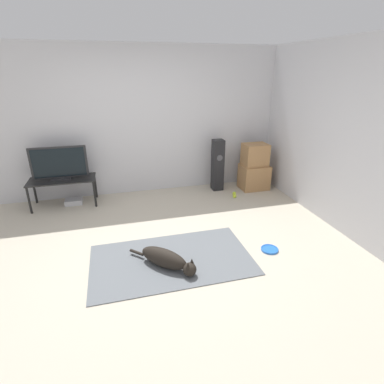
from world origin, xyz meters
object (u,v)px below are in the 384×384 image
at_px(dog, 167,259).
at_px(frisbee, 270,249).
at_px(floor_speaker, 218,165).
at_px(tv_stand, 62,182).
at_px(cardboard_box_lower, 254,177).
at_px(tennis_ball_near_speaker, 235,196).
at_px(tennis_ball_by_boxes, 234,193).
at_px(tv, 59,164).
at_px(cardboard_box_upper, 255,155).
at_px(game_console, 74,201).

xyz_separation_m(dog, frisbee, (1.34, 0.02, -0.11)).
bearing_deg(frisbee, floor_speaker, 88.68).
xyz_separation_m(dog, tv_stand, (-1.34, 2.18, 0.29)).
height_order(cardboard_box_lower, tennis_ball_near_speaker, cardboard_box_lower).
xyz_separation_m(dog, tennis_ball_by_boxes, (1.59, 1.83, -0.09)).
bearing_deg(dog, floor_speaker, 57.73).
distance_m(frisbee, tennis_ball_by_boxes, 1.82).
bearing_deg(tv, frisbee, -38.88).
xyz_separation_m(floor_speaker, tennis_ball_by_boxes, (0.21, -0.37, -0.45)).
xyz_separation_m(tv, tennis_ball_near_speaker, (2.89, -0.47, -0.70)).
bearing_deg(tennis_ball_near_speaker, cardboard_box_lower, 33.24).
bearing_deg(dog, tv, 121.59).
height_order(frisbee, tv_stand, tv_stand).
height_order(tennis_ball_by_boxes, tennis_ball_near_speaker, same).
relative_size(cardboard_box_upper, floor_speaker, 0.46).
bearing_deg(tennis_ball_by_boxes, cardboard_box_lower, 25.45).
distance_m(cardboard_box_lower, game_console, 3.31).
bearing_deg(cardboard_box_lower, cardboard_box_upper, 104.51).
distance_m(floor_speaker, tennis_ball_by_boxes, 0.62).
height_order(floor_speaker, game_console, floor_speaker).
bearing_deg(dog, tennis_ball_near_speaker, 47.79).
bearing_deg(dog, cardboard_box_upper, 45.00).
height_order(floor_speaker, tv_stand, floor_speaker).
distance_m(cardboard_box_upper, tv, 3.42).
distance_m(dog, tennis_ball_near_speaker, 2.31).
relative_size(tennis_ball_by_boxes, tennis_ball_near_speaker, 1.00).
bearing_deg(cardboard_box_lower, frisbee, -110.16).
distance_m(dog, tennis_ball_by_boxes, 2.42).
relative_size(cardboard_box_lower, tennis_ball_near_speaker, 7.81).
bearing_deg(tv_stand, floor_speaker, 0.36).
bearing_deg(tennis_ball_near_speaker, tv, 170.79).
xyz_separation_m(cardboard_box_lower, tv_stand, (-3.42, 0.12, 0.18)).
distance_m(cardboard_box_upper, tennis_ball_by_boxes, 0.84).
xyz_separation_m(frisbee, floor_speaker, (0.05, 2.17, 0.47)).
relative_size(dog, cardboard_box_lower, 1.34).
bearing_deg(frisbee, cardboard_box_lower, 69.84).
bearing_deg(cardboard_box_upper, tennis_ball_near_speaker, -145.06).
xyz_separation_m(floor_speaker, game_console, (-2.60, -0.00, -0.44)).
xyz_separation_m(frisbee, tennis_ball_near_speaker, (0.22, 1.69, 0.02)).
bearing_deg(cardboard_box_lower, game_console, 177.73).
relative_size(cardboard_box_upper, tennis_ball_near_speaker, 6.72).
bearing_deg(tennis_ball_near_speaker, dog, -132.21).
relative_size(tv, game_console, 3.10).
relative_size(tv_stand, tv, 1.20).
xyz_separation_m(frisbee, cardboard_box_lower, (0.75, 2.04, 0.22)).
xyz_separation_m(cardboard_box_lower, tennis_ball_by_boxes, (-0.49, -0.23, -0.20)).
xyz_separation_m(dog, cardboard_box_upper, (2.08, 2.08, 0.55)).
distance_m(cardboard_box_lower, tv, 3.46).
height_order(tv_stand, tennis_ball_near_speaker, tv_stand).
height_order(tv_stand, tennis_ball_by_boxes, tv_stand).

